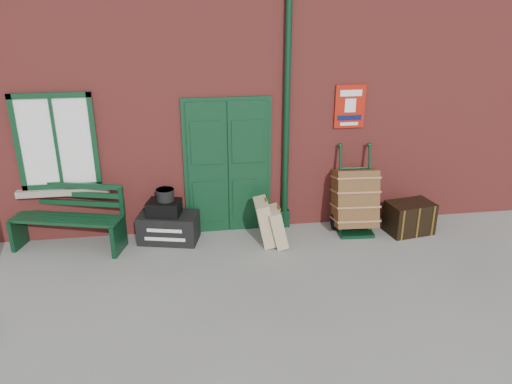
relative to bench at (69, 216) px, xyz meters
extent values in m
plane|color=gray|center=(2.82, -1.22, -0.53)|extent=(80.00, 80.00, 0.00)
cube|color=maroon|center=(2.82, 2.28, 1.47)|extent=(10.00, 4.00, 4.00)
cube|color=#0D321B|center=(2.52, 0.24, 0.57)|extent=(1.42, 0.12, 2.32)
cube|color=white|center=(-0.08, 0.23, 1.12)|extent=(1.20, 0.08, 1.50)
cylinder|color=black|center=(3.47, 0.20, 1.47)|extent=(0.10, 0.10, 4.00)
cube|color=#AE190C|center=(4.52, 0.25, 1.52)|extent=(0.50, 0.03, 0.70)
cube|color=#0D321B|center=(-0.02, -0.08, -0.02)|extent=(1.75, 0.88, 0.05)
cube|color=#0D321B|center=(0.04, 0.16, 0.30)|extent=(1.65, 0.49, 0.45)
cube|color=black|center=(-0.81, 0.14, -0.27)|extent=(0.20, 0.51, 0.51)
cube|color=black|center=(0.76, -0.29, -0.27)|extent=(0.20, 0.51, 0.51)
cube|color=black|center=(1.52, -0.03, -0.30)|extent=(1.03, 0.72, 0.47)
cube|color=black|center=(1.47, -0.03, 0.05)|extent=(0.59, 0.48, 0.23)
cylinder|color=black|center=(1.50, 0.00, 0.26)|extent=(0.34, 0.34, 0.19)
cube|color=tan|center=(3.04, -0.33, -0.16)|extent=(0.35, 0.52, 0.74)
cube|color=tan|center=(3.22, -0.43, -0.21)|extent=(0.33, 0.47, 0.64)
cube|color=black|center=(4.59, -0.24, -0.50)|extent=(0.58, 0.43, 0.06)
cylinder|color=black|center=(4.36, -0.02, 0.19)|extent=(0.07, 0.39, 1.41)
cylinder|color=black|center=(4.85, -0.05, 0.19)|extent=(0.07, 0.39, 1.41)
cylinder|color=black|center=(4.29, 0.01, -0.39)|extent=(0.07, 0.27, 0.27)
cylinder|color=black|center=(4.93, -0.03, -0.39)|extent=(0.07, 0.27, 0.27)
cube|color=brown|center=(4.61, -0.06, 0.05)|extent=(0.73, 0.79, 1.05)
cube|color=black|center=(5.50, -0.30, -0.26)|extent=(0.81, 0.60, 0.53)
camera|label=1|loc=(1.86, -7.43, 3.20)|focal=35.00mm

